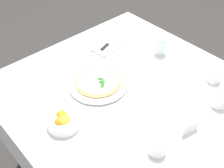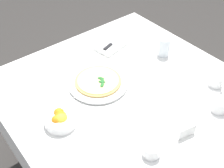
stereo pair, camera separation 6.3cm
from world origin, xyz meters
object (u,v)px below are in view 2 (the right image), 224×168
Objects in this scene: coffee_cup_back_corner at (216,81)px; menu_card at (187,132)px; water_glass_right_edge at (164,48)px; citrus_bowl at (60,119)px; coffee_cup_near_right at (219,106)px; coffee_cup_far_left at (152,151)px; dinner_knife at (112,43)px; pizza at (98,81)px; pizza_plate at (98,83)px; napkin_folded at (112,45)px.

coffee_cup_back_corner is 1.48× the size of menu_card.
water_glass_right_edge is at bearing 91.63° from coffee_cup_back_corner.
coffee_cup_near_right is at bearing -32.82° from citrus_bowl.
citrus_bowl is (-0.21, 0.38, -0.00)m from coffee_cup_far_left.
coffee_cup_far_left is 0.43m from coffee_cup_near_right.
coffee_cup_far_left reaches higher than menu_card.
coffee_cup_near_right is at bearing -104.85° from water_glass_right_edge.
menu_card is (-0.18, -0.76, 0.01)m from dinner_knife.
pizza_plate is at bearing 103.45° from pizza.
coffee_cup_far_left is (-0.09, -0.49, 0.02)m from pizza_plate.
menu_card reaches higher than pizza_plate.
dinner_knife is at bearing 39.24° from pizza_plate.
coffee_cup_near_right is at bearing -3.61° from coffee_cup_far_left.
pizza_plate is at bearing -157.85° from dinner_knife.
pizza is 2.80× the size of menu_card.
dinner_knife is 0.68m from citrus_bowl.
dinner_knife is at bearing 6.63° from napkin_folded.
napkin_folded is 0.67m from citrus_bowl.
pizza_plate is at bearing 113.40° from menu_card.
pizza is at bearing 113.40° from menu_card.
pizza is 0.32m from citrus_bowl.
coffee_cup_near_right is 0.76m from napkin_folded.
coffee_cup_far_left is at bearing -134.36° from dinner_knife.
water_glass_right_edge is at bearing 65.82° from menu_card.
pizza is at bearing 123.19° from coffee_cup_near_right.
water_glass_right_edge is (0.13, 0.49, 0.02)m from coffee_cup_near_right.
coffee_cup_far_left is 0.54× the size of napkin_folded.
coffee_cup_far_left is 0.82m from dinner_knife.
coffee_cup_near_right reaches higher than menu_card.
coffee_cup_near_right is 0.55× the size of napkin_folded.
coffee_cup_back_corner is at bearing -39.67° from pizza_plate.
water_glass_right_edge reaches higher than pizza.
napkin_folded is at bearing 94.39° from coffee_cup_near_right.
coffee_cup_near_right is 0.19m from coffee_cup_back_corner.
menu_card is (0.10, -0.53, 0.02)m from pizza_plate.
coffee_cup_far_left is at bearing 176.39° from coffee_cup_near_right.
coffee_cup_back_corner reaches higher than pizza_plate.
napkin_folded is 0.01m from dinner_knife.
coffee_cup_far_left is at bearing -177.05° from menu_card.
water_glass_right_edge is at bearing -64.98° from napkin_folded.
coffee_cup_back_corner reaches higher than napkin_folded.
citrus_bowl reaches higher than napkin_folded.
pizza reaches higher than dinner_knife.
citrus_bowl is at bearing 118.45° from coffee_cup_far_left.
citrus_bowl is (-0.30, -0.11, 0.00)m from pizza.
pizza_plate is at bearing 123.17° from coffee_cup_near_right.
citrus_bowl reaches higher than pizza.
citrus_bowl is at bearing 147.18° from coffee_cup_near_right.
coffee_cup_back_corner is (0.48, -0.40, 0.01)m from pizza.
pizza_plate is 0.62m from coffee_cup_near_right.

